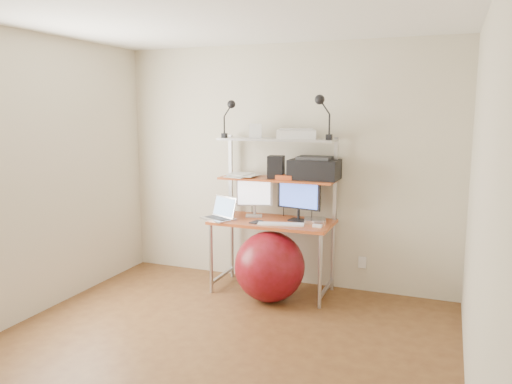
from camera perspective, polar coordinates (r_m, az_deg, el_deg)
room at (r=3.59m, az=-5.70°, el=0.01°), size 3.60×3.60×3.60m
computer_desk at (r=5.01m, az=2.15°, el=-0.71°), size 1.20×0.60×1.57m
wall_outlet at (r=5.23m, az=12.06°, el=-7.87°), size 0.08×0.01×0.12m
monitor_silver at (r=5.15m, az=-0.17°, el=-0.38°), size 0.36×0.18×0.42m
monitor_black at (r=4.96m, az=4.90°, el=-0.65°), size 0.46×0.16×0.46m
laptop at (r=5.06m, az=-4.01°, el=-2.55°), size 0.40×0.37×0.28m
keyboard at (r=4.81m, az=2.85°, el=-3.68°), size 0.46×0.23×0.01m
mouse at (r=4.74m, az=7.03°, el=-3.86°), size 0.09×0.06×0.02m
mac_mini at (r=4.93m, az=6.75°, el=-3.26°), size 0.25×0.25×0.04m
phone at (r=4.90m, az=0.03°, el=-3.45°), size 0.11×0.16×0.01m
printer at (r=4.97m, az=6.70°, el=2.68°), size 0.48×0.33×0.23m
nas_cube at (r=5.01m, az=2.30°, el=2.86°), size 0.18×0.18×0.23m
red_box at (r=4.93m, az=3.25°, el=1.69°), size 0.18×0.13×0.05m
scanner at (r=4.94m, az=4.59°, el=6.63°), size 0.43×0.35×0.10m
box_white at (r=5.06m, az=-0.06°, el=7.00°), size 0.15×0.14×0.14m
box_grey at (r=5.13m, az=-0.21°, el=6.72°), size 0.10×0.10×0.09m
clip_lamp_left at (r=5.08m, az=-3.01°, el=9.29°), size 0.15×0.08×0.38m
clip_lamp_right at (r=4.79m, az=7.52°, el=9.62°), size 0.17×0.09×0.42m
exercise_ball at (r=4.86m, az=1.56°, el=-8.50°), size 0.68×0.68×0.68m
paper_stack at (r=5.17m, az=-1.66°, el=1.96°), size 0.38×0.40×0.03m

